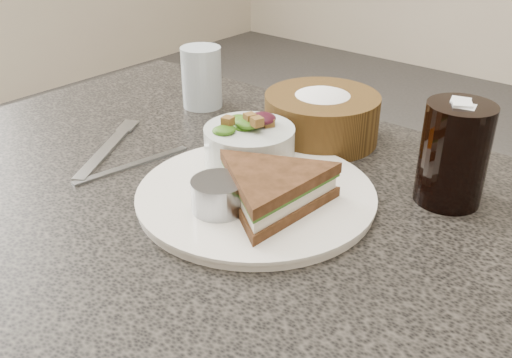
{
  "coord_description": "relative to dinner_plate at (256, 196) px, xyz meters",
  "views": [
    {
      "loc": [
        0.45,
        -0.46,
        1.11
      ],
      "look_at": [
        0.05,
        0.02,
        0.78
      ],
      "focal_mm": 40.0,
      "sensor_mm": 36.0,
      "label": 1
    }
  ],
  "objects": [
    {
      "name": "dinner_plate",
      "position": [
        0.0,
        0.0,
        0.0
      ],
      "size": [
        0.29,
        0.29,
        0.01
      ],
      "primitive_type": "cylinder",
      "color": "silver",
      "rests_on": "dining_table"
    },
    {
      "name": "sandwich",
      "position": [
        0.04,
        -0.02,
        0.03
      ],
      "size": [
        0.24,
        0.24,
        0.05
      ],
      "primitive_type": null,
      "rotation": [
        0.0,
        0.0,
        -0.6
      ],
      "color": "#56311B",
      "rests_on": "dinner_plate"
    },
    {
      "name": "salad_bowl",
      "position": [
        -0.06,
        0.06,
        0.04
      ],
      "size": [
        0.16,
        0.16,
        0.07
      ],
      "primitive_type": null,
      "rotation": [
        0.0,
        0.0,
        0.37
      ],
      "color": "silver",
      "rests_on": "dinner_plate"
    },
    {
      "name": "dressing_ramekin",
      "position": [
        -0.01,
        -0.06,
        0.03
      ],
      "size": [
        0.08,
        0.08,
        0.04
      ],
      "primitive_type": "cylinder",
      "rotation": [
        0.0,
        0.0,
        0.36
      ],
      "color": "#8F939A",
      "rests_on": "dinner_plate"
    },
    {
      "name": "orange_wedge",
      "position": [
        -0.0,
        0.05,
        0.02
      ],
      "size": [
        0.1,
        0.1,
        0.03
      ],
      "primitive_type": "cone",
      "rotation": [
        0.0,
        0.0,
        0.64
      ],
      "color": "#EE4F00",
      "rests_on": "dinner_plate"
    },
    {
      "name": "fork",
      "position": [
        -0.26,
        -0.04,
        -0.0
      ],
      "size": [
        0.11,
        0.17,
        0.01
      ],
      "primitive_type": "cube",
      "rotation": [
        0.0,
        0.0,
        0.54
      ],
      "color": "#A6AAAF",
      "rests_on": "dining_table"
    },
    {
      "name": "knife",
      "position": [
        -0.19,
        -0.04,
        -0.0
      ],
      "size": [
        0.04,
        0.18,
        0.0
      ],
      "primitive_type": "cube",
      "rotation": [
        0.0,
        0.0,
        -0.18
      ],
      "color": "gray",
      "rests_on": "dining_table"
    },
    {
      "name": "bread_basket",
      "position": [
        -0.04,
        0.21,
        0.04
      ],
      "size": [
        0.22,
        0.22,
        0.1
      ],
      "primitive_type": null,
      "rotation": [
        0.0,
        0.0,
        -0.29
      ],
      "color": "#523616",
      "rests_on": "dining_table"
    },
    {
      "name": "cola_glass",
      "position": [
        0.18,
        0.15,
        0.06
      ],
      "size": [
        0.1,
        0.1,
        0.14
      ],
      "primitive_type": null,
      "rotation": [
        0.0,
        0.0,
        -0.32
      ],
      "color": "black",
      "rests_on": "dining_table"
    },
    {
      "name": "water_glass",
      "position": [
        -0.28,
        0.19,
        0.05
      ],
      "size": [
        0.09,
        0.09,
        0.1
      ],
      "primitive_type": "cylinder",
      "rotation": [
        0.0,
        0.0,
        0.38
      ],
      "color": "silver",
      "rests_on": "dining_table"
    }
  ]
}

